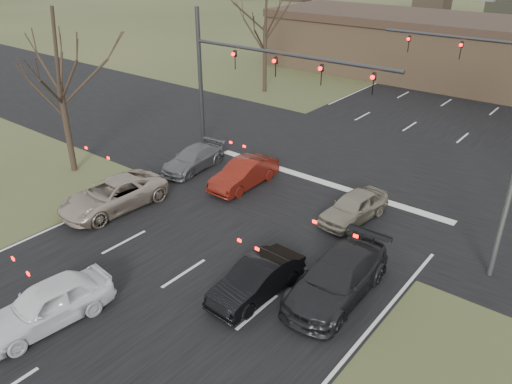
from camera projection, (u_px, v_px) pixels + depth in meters
ground at (119, 316)px, 16.55m from camera, size 360.00×360.00×0.00m
road_cross at (343, 170)px, 27.06m from camera, size 200.00×14.00×0.02m
building at (506, 56)px, 40.88m from camera, size 42.40×10.40×5.30m
mast_arm_near at (244, 70)px, 26.27m from camera, size 12.12×0.24×8.00m
tree_left_near at (52, 46)px, 24.15m from camera, size 5.10×5.10×8.50m
car_silver_suv at (113, 195)px, 22.90m from camera, size 2.65×5.20×1.41m
car_white_sedan at (47, 304)px, 16.00m from camera, size 2.17×4.38×1.44m
car_black_hatch at (257, 279)px, 17.28m from camera, size 1.57×4.00×1.30m
car_charcoal_sedan at (337, 278)px, 17.22m from camera, size 2.21×5.15×1.48m
car_grey_ahead at (193, 159)px, 26.97m from camera, size 1.99×4.21×1.19m
car_red_ahead at (244, 174)px, 25.04m from camera, size 1.47×4.14×1.36m
car_silver_ahead at (354, 207)px, 21.99m from camera, size 1.98×3.96×1.30m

